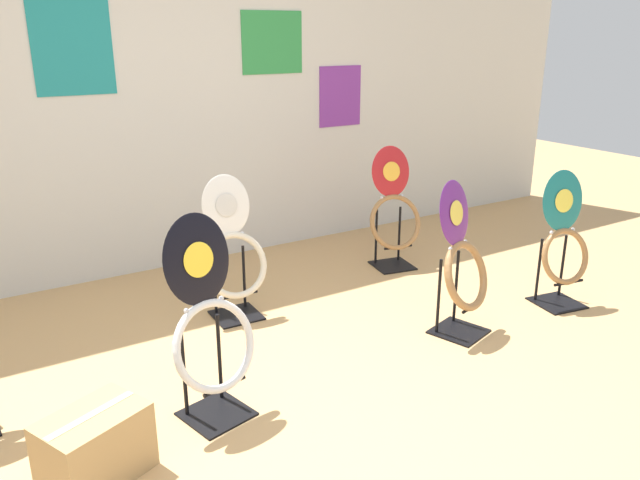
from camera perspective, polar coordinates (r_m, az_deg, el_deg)
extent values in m
plane|color=tan|center=(2.90, 2.75, -17.07)|extent=(14.00, 14.00, 0.00)
cube|color=silver|center=(4.59, -14.95, 13.17)|extent=(8.00, 0.06, 2.60)
cube|color=teal|center=(4.41, -21.72, 16.31)|extent=(0.50, 0.01, 0.63)
cube|color=#2D8E47|center=(4.89, -4.38, 17.55)|extent=(0.50, 0.01, 0.45)
cube|color=purple|center=(5.23, 1.86, 12.99)|extent=(0.40, 0.01, 0.48)
cube|color=black|center=(3.80, 12.55, -8.16)|extent=(0.35, 0.35, 0.01)
cylinder|color=black|center=(3.66, 10.81, -5.08)|extent=(0.02, 0.02, 0.45)
cylinder|color=black|center=(3.82, 12.33, -4.16)|extent=(0.02, 0.02, 0.45)
cylinder|color=black|center=(3.69, 13.80, -5.90)|extent=(0.22, 0.08, 0.02)
torus|color=#9E7042|center=(3.65, 13.23, -3.19)|extent=(0.44, 0.30, 0.39)
ellipsoid|color=#60237F|center=(3.58, 12.18, 2.43)|extent=(0.32, 0.18, 0.37)
ellipsoid|color=#E5CC4C|center=(3.57, 12.39, 2.44)|extent=(0.14, 0.07, 0.14)
sphere|color=silver|center=(3.55, 11.83, -0.80)|extent=(0.02, 0.02, 0.02)
sphere|color=silver|center=(3.69, 13.15, -0.14)|extent=(0.02, 0.02, 0.02)
cube|color=black|center=(4.36, 20.82, -5.40)|extent=(0.32, 0.32, 0.01)
cylinder|color=black|center=(4.28, 19.36, -2.57)|extent=(0.02, 0.02, 0.42)
cylinder|color=black|center=(4.40, 21.29, -2.19)|extent=(0.02, 0.02, 0.42)
cylinder|color=black|center=(4.24, 21.78, -3.64)|extent=(0.22, 0.05, 0.02)
torus|color=#9E7042|center=(4.23, 21.52, -1.42)|extent=(0.38, 0.21, 0.35)
ellipsoid|color=#197075|center=(4.19, 21.30, 3.38)|extent=(0.33, 0.13, 0.38)
ellipsoid|color=#EADB4C|center=(4.18, 21.43, 3.36)|extent=(0.15, 0.05, 0.15)
sphere|color=silver|center=(4.16, 20.40, 0.64)|extent=(0.02, 0.02, 0.02)
sphere|color=silver|center=(4.27, 22.13, 0.90)|extent=(0.02, 0.02, 0.02)
cube|color=black|center=(3.03, -9.45, -15.41)|extent=(0.34, 0.34, 0.01)
cylinder|color=black|center=(2.93, -12.33, -11.70)|extent=(0.02, 0.02, 0.44)
cylinder|color=black|center=(3.03, -9.18, -10.48)|extent=(0.02, 0.02, 0.44)
cylinder|color=black|center=(2.88, -8.71, -13.08)|extent=(0.22, 0.07, 0.02)
torus|color=silver|center=(2.83, -9.58, -9.53)|extent=(0.45, 0.26, 0.41)
ellipsoid|color=black|center=(2.75, -11.19, -1.76)|extent=(0.35, 0.16, 0.41)
ellipsoid|color=yellow|center=(2.74, -11.03, -1.78)|extent=(0.15, 0.07, 0.15)
sphere|color=silver|center=(2.75, -12.12, -6.35)|extent=(0.02, 0.02, 0.02)
sphere|color=silver|center=(2.85, -9.02, -5.29)|extent=(0.02, 0.02, 0.02)
cube|color=black|center=(3.94, -7.65, -6.83)|extent=(0.29, 0.29, 0.01)
cylinder|color=black|center=(3.91, -9.62, -3.83)|extent=(0.02, 0.02, 0.41)
cylinder|color=black|center=(3.97, -6.96, -3.32)|extent=(0.02, 0.02, 0.41)
cylinder|color=black|center=(3.81, -7.32, -4.99)|extent=(0.22, 0.03, 0.02)
torus|color=beige|center=(3.79, -7.75, -2.30)|extent=(0.41, 0.21, 0.39)
ellipsoid|color=white|center=(3.78, -8.60, 3.18)|extent=(0.31, 0.11, 0.36)
ellipsoid|color=silver|center=(3.77, -8.53, 3.18)|extent=(0.14, 0.04, 0.14)
sphere|color=silver|center=(3.77, -9.43, 0.23)|extent=(0.02, 0.02, 0.02)
sphere|color=silver|center=(3.82, -7.10, 0.62)|extent=(0.02, 0.02, 0.02)
cube|color=black|center=(4.73, 6.63, -2.33)|extent=(0.33, 0.33, 0.01)
cylinder|color=black|center=(4.70, 5.16, 0.33)|extent=(0.02, 0.02, 0.42)
cylinder|color=black|center=(4.78, 7.26, 0.60)|extent=(0.02, 0.02, 0.42)
cylinder|color=black|center=(4.61, 7.15, -0.64)|extent=(0.22, 0.06, 0.02)
torus|color=#9E7042|center=(4.60, 6.91, 1.63)|extent=(0.44, 0.25, 0.40)
ellipsoid|color=#AD1E23|center=(4.60, 6.48, 6.25)|extent=(0.32, 0.15, 0.37)
ellipsoid|color=yellow|center=(4.59, 6.56, 6.25)|extent=(0.14, 0.06, 0.14)
sphere|color=silver|center=(4.58, 5.67, 3.85)|extent=(0.02, 0.02, 0.02)
sphere|color=silver|center=(4.65, 7.52, 4.03)|extent=(0.02, 0.02, 0.02)
cube|color=tan|center=(2.71, -19.87, -17.35)|extent=(0.46, 0.40, 0.29)
cube|color=#B7AD89|center=(2.63, -20.22, -14.77)|extent=(0.37, 0.19, 0.00)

